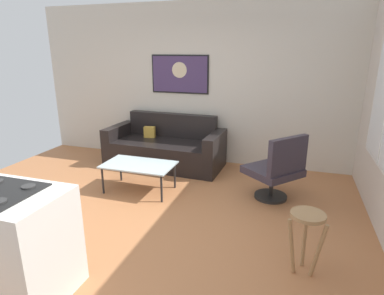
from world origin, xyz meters
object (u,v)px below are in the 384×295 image
Objects in this scene: armchair at (277,169)px; couch at (166,149)px; bar_stool at (307,227)px; wall_painting at (180,74)px; coffee_table at (139,166)px.

couch is at bearing 156.43° from armchair.
couch reaches higher than bar_stool.
couch is 1.94× the size of wall_painting.
wall_painting is at bearing 74.43° from couch.
armchair is 1.55× the size of bar_stool.
couch is 2.18m from armchair.
wall_painting reaches higher than coffee_table.
coffee_table is 2.00m from wall_painting.
armchair is (1.99, -0.87, 0.15)m from couch.
wall_painting is at bearing 87.83° from coffee_table.
couch is 3.31m from bar_stool.
bar_stool is (2.28, -1.18, 0.08)m from coffee_table.
bar_stool is 0.56× the size of wall_painting.
coffee_table is 1.68× the size of bar_stool.
coffee_table is 1.95m from armchair.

